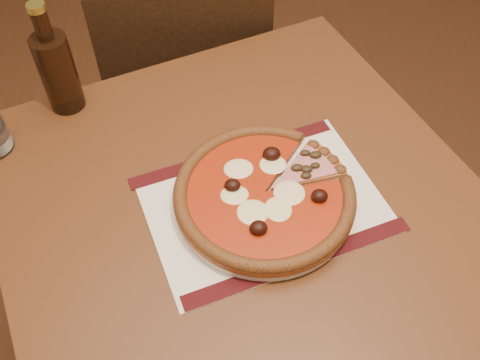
{
  "coord_description": "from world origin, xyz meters",
  "views": [
    {
      "loc": [
        -1.02,
        -1.69,
        1.48
      ],
      "look_at": [
        -0.97,
        -1.13,
        0.78
      ],
      "focal_mm": 40.0,
      "sensor_mm": 36.0,
      "label": 1
    }
  ],
  "objects_px": {
    "table": "(241,233)",
    "plate": "(264,200)",
    "pizza": "(264,193)",
    "bottle": "(57,69)",
    "chair_far": "(186,87)"
  },
  "relations": [
    {
      "from": "plate",
      "to": "pizza",
      "type": "height_order",
      "value": "pizza"
    },
    {
      "from": "table",
      "to": "chair_far",
      "type": "distance_m",
      "value": 0.62
    },
    {
      "from": "table",
      "to": "bottle",
      "type": "xyz_separation_m",
      "value": [
        -0.32,
        0.27,
        0.19
      ]
    },
    {
      "from": "bottle",
      "to": "pizza",
      "type": "bearing_deg",
      "value": -38.76
    },
    {
      "from": "plate",
      "to": "bottle",
      "type": "height_order",
      "value": "bottle"
    },
    {
      "from": "plate",
      "to": "table",
      "type": "bearing_deg",
      "value": 161.53
    },
    {
      "from": "chair_far",
      "to": "plate",
      "type": "bearing_deg",
      "value": 96.13
    },
    {
      "from": "chair_far",
      "to": "pizza",
      "type": "xyz_separation_m",
      "value": [
        0.13,
        -0.6,
        0.29
      ]
    },
    {
      "from": "table",
      "to": "plate",
      "type": "bearing_deg",
      "value": -18.47
    },
    {
      "from": "plate",
      "to": "bottle",
      "type": "relative_size",
      "value": 1.31
    },
    {
      "from": "chair_far",
      "to": "pizza",
      "type": "relative_size",
      "value": 2.86
    },
    {
      "from": "pizza",
      "to": "bottle",
      "type": "xyz_separation_m",
      "value": [
        -0.35,
        0.28,
        0.06
      ]
    },
    {
      "from": "plate",
      "to": "pizza",
      "type": "relative_size",
      "value": 0.98
    },
    {
      "from": "chair_far",
      "to": "table",
      "type": "bearing_deg",
      "value": 92.87
    },
    {
      "from": "table",
      "to": "plate",
      "type": "distance_m",
      "value": 0.12
    }
  ]
}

